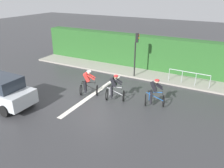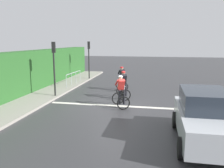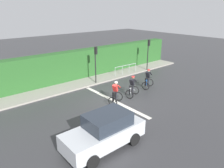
# 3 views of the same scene
# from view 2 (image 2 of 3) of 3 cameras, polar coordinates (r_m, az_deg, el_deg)

# --- Properties ---
(ground_plane) EXTENTS (80.00, 80.00, 0.00)m
(ground_plane) POSITION_cam_2_polar(r_m,az_deg,el_deg) (12.67, 0.58, -5.12)
(ground_plane) COLOR #333335
(sidewalk_kerb) EXTENTS (2.80, 21.27, 0.12)m
(sidewalk_kerb) POSITION_cam_2_polar(r_m,az_deg,el_deg) (16.12, -15.85, -1.93)
(sidewalk_kerb) COLOR gray
(sidewalk_kerb) RESTS_ON ground
(stone_wall_low) EXTENTS (0.44, 21.27, 0.67)m
(stone_wall_low) POSITION_cam_2_polar(r_m,az_deg,el_deg) (16.49, -18.69, -0.84)
(stone_wall_low) COLOR gray
(stone_wall_low) RESTS_ON ground
(hedge_wall) EXTENTS (1.10, 21.27, 2.75)m
(hedge_wall) POSITION_cam_2_polar(r_m,az_deg,el_deg) (16.48, -19.81, 2.75)
(hedge_wall) COLOR #265623
(hedge_wall) RESTS_ON ground
(road_marking_stop_line) EXTENTS (7.00, 0.30, 0.01)m
(road_marking_stop_line) POSITION_cam_2_polar(r_m,az_deg,el_deg) (12.55, 0.47, -5.26)
(road_marking_stop_line) COLOR silver
(road_marking_stop_line) RESTS_ON ground
(cyclist_lead) EXTENTS (1.02, 1.25, 1.66)m
(cyclist_lead) POSITION_cam_2_polar(r_m,az_deg,el_deg) (16.17, 2.41, 1.16)
(cyclist_lead) COLOR black
(cyclist_lead) RESTS_ON ground
(cyclist_second) EXTENTS (1.00, 1.24, 1.66)m
(cyclist_second) POSITION_cam_2_polar(r_m,az_deg,el_deg) (13.85, 2.81, -0.41)
(cyclist_second) COLOR black
(cyclist_second) RESTS_ON ground
(cyclist_mid) EXTENTS (1.08, 1.27, 1.66)m
(cyclist_mid) POSITION_cam_2_polar(r_m,az_deg,el_deg) (12.09, 2.16, -2.00)
(cyclist_mid) COLOR black
(cyclist_mid) RESTS_ON ground
(car_silver) EXTENTS (1.90, 4.11, 1.76)m
(car_silver) POSITION_cam_2_polar(r_m,az_deg,el_deg) (8.54, 21.50, -7.48)
(car_silver) COLOR #B7BCC1
(car_silver) RESTS_ON ground
(traffic_light_near_crossing) EXTENTS (0.24, 0.31, 3.34)m
(traffic_light_near_crossing) POSITION_cam_2_polar(r_m,az_deg,el_deg) (14.46, -13.86, 5.47)
(traffic_light_near_crossing) COLOR black
(traffic_light_near_crossing) RESTS_ON ground
(traffic_light_far_junction) EXTENTS (0.23, 0.31, 3.34)m
(traffic_light_far_junction) POSITION_cam_2_polar(r_m,az_deg,el_deg) (20.74, -5.62, 7.12)
(traffic_light_far_junction) COLOR black
(traffic_light_far_junction) RESTS_ON ground
(pedestrian_railing_kerbside) EXTENTS (0.15, 2.80, 1.03)m
(pedestrian_railing_kerbside) POSITION_cam_2_polar(r_m,az_deg,el_deg) (18.29, -9.29, 1.99)
(pedestrian_railing_kerbside) COLOR #999EA3
(pedestrian_railing_kerbside) RESTS_ON ground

